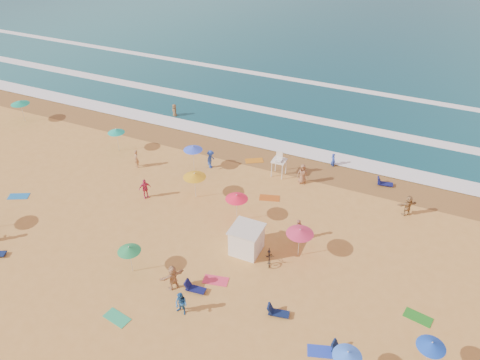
% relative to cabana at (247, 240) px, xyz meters
% --- Properties ---
extents(ground, '(220.00, 220.00, 0.00)m').
position_rel_cabana_xyz_m(ground, '(-1.45, 0.17, -1.00)').
color(ground, gold).
rests_on(ground, ground).
extents(wet_sand, '(220.00, 220.00, 0.00)m').
position_rel_cabana_xyz_m(wet_sand, '(-1.45, 12.67, -0.99)').
color(wet_sand, olive).
rests_on(wet_sand, ground).
extents(surf_foam, '(200.00, 18.70, 0.05)m').
position_rel_cabana_xyz_m(surf_foam, '(-1.45, 21.49, -0.90)').
color(surf_foam, white).
rests_on(surf_foam, ground).
extents(cabana, '(2.00, 2.00, 2.00)m').
position_rel_cabana_xyz_m(cabana, '(0.00, 0.00, 0.00)').
color(cabana, white).
rests_on(cabana, ground).
extents(cabana_roof, '(2.20, 2.20, 0.12)m').
position_rel_cabana_xyz_m(cabana_roof, '(0.00, 0.00, 1.06)').
color(cabana_roof, silver).
rests_on(cabana_roof, cabana).
extents(bicycle, '(1.23, 1.88, 0.94)m').
position_rel_cabana_xyz_m(bicycle, '(1.90, -0.30, -0.53)').
color(bicycle, black).
rests_on(bicycle, ground).
extents(lifeguard_stand, '(1.20, 1.20, 2.10)m').
position_rel_cabana_xyz_m(lifeguard_stand, '(-1.36, 10.35, 0.05)').
color(lifeguard_stand, white).
rests_on(lifeguard_stand, ground).
extents(beach_umbrellas, '(54.05, 31.06, 0.61)m').
position_rel_cabana_xyz_m(beach_umbrellas, '(-1.93, 0.16, 1.18)').
color(beach_umbrellas, green).
rests_on(beach_umbrellas, ground).
extents(loungers, '(46.62, 28.40, 0.34)m').
position_rel_cabana_xyz_m(loungers, '(6.05, -2.37, -0.83)').
color(loungers, '#101F50').
rests_on(loungers, ground).
extents(towels, '(46.82, 26.61, 0.03)m').
position_rel_cabana_xyz_m(towels, '(0.59, -2.26, -0.98)').
color(towels, '#E01C53').
rests_on(towels, ground).
extents(beachgoers, '(46.66, 24.71, 2.13)m').
position_rel_cabana_xyz_m(beachgoers, '(-0.94, 3.96, -0.15)').
color(beachgoers, blue).
rests_on(beachgoers, ground).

